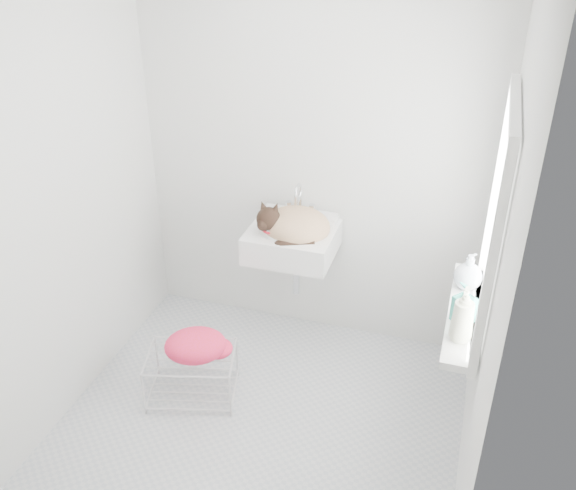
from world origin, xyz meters
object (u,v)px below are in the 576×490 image
(cat, at_px, (293,225))
(bottle_b, at_px, (462,321))
(wire_rack, at_px, (192,375))
(bottle_a, at_px, (459,339))
(sink, at_px, (292,230))
(bottle_c, at_px, (466,287))

(cat, relative_size, bottle_b, 2.32)
(wire_rack, height_order, bottle_a, bottle_a)
(cat, bearing_deg, bottle_b, -38.99)
(wire_rack, distance_m, bottle_a, 1.62)
(bottle_a, xyz_separation_m, bottle_b, (0.00, 0.15, 0.00))
(sink, xyz_separation_m, bottle_b, (1.05, -0.64, 0.00))
(cat, distance_m, wire_rack, 1.07)
(wire_rack, bearing_deg, cat, 56.82)
(bottle_a, bearing_deg, bottle_b, 90.00)
(cat, height_order, bottle_b, cat)
(sink, distance_m, bottle_b, 1.23)
(bottle_a, bearing_deg, sink, 143.19)
(sink, xyz_separation_m, bottle_c, (1.05, -0.33, 0.00))
(wire_rack, distance_m, bottle_c, 1.65)
(wire_rack, relative_size, bottle_c, 2.61)
(cat, relative_size, bottle_a, 1.96)
(sink, bearing_deg, cat, -53.12)
(bottle_b, distance_m, bottle_c, 0.31)
(cat, bearing_deg, wire_rack, -131.23)
(cat, distance_m, bottle_b, 1.21)
(wire_rack, relative_size, bottle_b, 2.51)
(sink, height_order, bottle_a, bottle_a)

